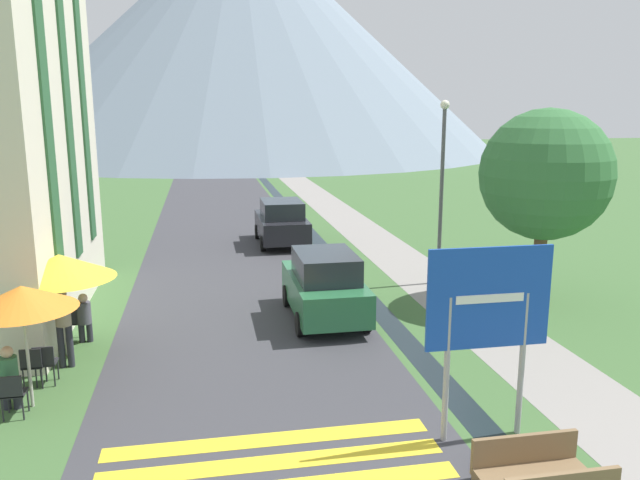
{
  "coord_description": "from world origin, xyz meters",
  "views": [
    {
      "loc": [
        -3.43,
        -5.17,
        5.46
      ],
      "look_at": [
        -0.57,
        10.0,
        2.19
      ],
      "focal_mm": 35.0,
      "sensor_mm": 36.0,
      "label": 1
    }
  ],
  "objects_px": {
    "footbridge": "(541,479)",
    "cafe_umbrella_front_orange": "(22,298)",
    "cafe_chair_far_left": "(73,321)",
    "cafe_chair_near_left": "(45,361)",
    "person_seated_far": "(9,374)",
    "person_seated_near": "(84,315)",
    "parked_car_far": "(282,222)",
    "cafe_chair_near_right": "(33,363)",
    "person_standing_terrace": "(64,322)",
    "road_sign": "(488,313)",
    "parked_car_near": "(325,286)",
    "streetlamp": "(442,178)",
    "tree_by_path": "(546,175)",
    "cafe_umbrella_middle_yellow": "(60,267)",
    "cafe_chair_nearest": "(13,392)"
  },
  "relations": [
    {
      "from": "road_sign",
      "to": "parked_car_near",
      "type": "xyz_separation_m",
      "value": [
        -1.45,
        6.45,
        -1.29
      ]
    },
    {
      "from": "parked_car_near",
      "to": "streetlamp",
      "type": "relative_size",
      "value": 0.68
    },
    {
      "from": "person_seated_far",
      "to": "person_seated_near",
      "type": "bearing_deg",
      "value": 77.25
    },
    {
      "from": "parked_car_far",
      "to": "cafe_chair_far_left",
      "type": "bearing_deg",
      "value": -122.31
    },
    {
      "from": "parked_car_near",
      "to": "tree_by_path",
      "type": "distance_m",
      "value": 6.89
    },
    {
      "from": "parked_car_far",
      "to": "person_seated_far",
      "type": "distance_m",
      "value": 14.88
    },
    {
      "from": "cafe_chair_far_left",
      "to": "cafe_chair_near_left",
      "type": "relative_size",
      "value": 1.0
    },
    {
      "from": "road_sign",
      "to": "tree_by_path",
      "type": "xyz_separation_m",
      "value": [
        4.86,
        6.81,
        1.45
      ]
    },
    {
      "from": "road_sign",
      "to": "parked_car_far",
      "type": "relative_size",
      "value": 0.84
    },
    {
      "from": "parked_car_far",
      "to": "person_standing_terrace",
      "type": "xyz_separation_m",
      "value": [
        -6.11,
        -11.44,
        0.1
      ]
    },
    {
      "from": "cafe_umbrella_front_orange",
      "to": "tree_by_path",
      "type": "xyz_separation_m",
      "value": [
        12.62,
        4.22,
        1.53
      ]
    },
    {
      "from": "person_standing_terrace",
      "to": "tree_by_path",
      "type": "xyz_separation_m",
      "value": [
        12.36,
        2.42,
        2.63
      ]
    },
    {
      "from": "person_standing_terrace",
      "to": "tree_by_path",
      "type": "distance_m",
      "value": 12.87
    },
    {
      "from": "footbridge",
      "to": "cafe_chair_near_right",
      "type": "distance_m",
      "value": 9.55
    },
    {
      "from": "cafe_umbrella_front_orange",
      "to": "tree_by_path",
      "type": "bearing_deg",
      "value": 18.5
    },
    {
      "from": "footbridge",
      "to": "cafe_umbrella_middle_yellow",
      "type": "relative_size",
      "value": 0.72
    },
    {
      "from": "cafe_chair_near_right",
      "to": "person_seated_far",
      "type": "height_order",
      "value": "person_seated_far"
    },
    {
      "from": "cafe_chair_far_left",
      "to": "parked_car_far",
      "type": "bearing_deg",
      "value": 30.55
    },
    {
      "from": "cafe_umbrella_front_orange",
      "to": "person_seated_far",
      "type": "bearing_deg",
      "value": -175.66
    },
    {
      "from": "cafe_chair_near_right",
      "to": "person_seated_near",
      "type": "height_order",
      "value": "person_seated_near"
    },
    {
      "from": "cafe_chair_near_right",
      "to": "cafe_umbrella_middle_yellow",
      "type": "bearing_deg",
      "value": 105.56
    },
    {
      "from": "cafe_umbrella_front_orange",
      "to": "person_seated_near",
      "type": "xyz_separation_m",
      "value": [
        0.4,
        3.28,
        -1.45
      ]
    },
    {
      "from": "cafe_umbrella_front_orange",
      "to": "person_seated_near",
      "type": "relative_size",
      "value": 1.96
    },
    {
      "from": "road_sign",
      "to": "footbridge",
      "type": "relative_size",
      "value": 1.94
    },
    {
      "from": "parked_car_near",
      "to": "cafe_chair_near_left",
      "type": "xyz_separation_m",
      "value": [
        -6.27,
        -2.95,
        -0.4
      ]
    },
    {
      "from": "person_seated_far",
      "to": "tree_by_path",
      "type": "height_order",
      "value": "tree_by_path"
    },
    {
      "from": "cafe_chair_near_left",
      "to": "person_seated_near",
      "type": "distance_m",
      "value": 2.39
    },
    {
      "from": "parked_car_far",
      "to": "cafe_umbrella_front_orange",
      "type": "bearing_deg",
      "value": -115.68
    },
    {
      "from": "person_seated_near",
      "to": "streetlamp",
      "type": "distance_m",
      "value": 10.99
    },
    {
      "from": "cafe_chair_near_left",
      "to": "cafe_chair_near_right",
      "type": "relative_size",
      "value": 1.0
    },
    {
      "from": "cafe_chair_near_right",
      "to": "person_seated_far",
      "type": "bearing_deg",
      "value": -75.31
    },
    {
      "from": "cafe_umbrella_front_orange",
      "to": "person_seated_far",
      "type": "distance_m",
      "value": 1.48
    },
    {
      "from": "cafe_chair_near_right",
      "to": "person_seated_near",
      "type": "bearing_deg",
      "value": 103.04
    },
    {
      "from": "cafe_chair_near_right",
      "to": "footbridge",
      "type": "bearing_deg",
      "value": -5.9
    },
    {
      "from": "footbridge",
      "to": "tree_by_path",
      "type": "distance_m",
      "value": 10.27
    },
    {
      "from": "person_standing_terrace",
      "to": "person_seated_near",
      "type": "height_order",
      "value": "person_standing_terrace"
    },
    {
      "from": "cafe_chair_nearest",
      "to": "streetlamp",
      "type": "height_order",
      "value": "streetlamp"
    },
    {
      "from": "cafe_chair_near_left",
      "to": "person_seated_far",
      "type": "relative_size",
      "value": 0.69
    },
    {
      "from": "parked_car_far",
      "to": "cafe_umbrella_middle_yellow",
      "type": "xyz_separation_m",
      "value": [
        -6.23,
        -10.8,
        1.16
      ]
    },
    {
      "from": "person_seated_far",
      "to": "person_seated_near",
      "type": "xyz_separation_m",
      "value": [
        0.75,
        3.3,
        -0.02
      ]
    },
    {
      "from": "road_sign",
      "to": "parked_car_near",
      "type": "distance_m",
      "value": 6.73
    },
    {
      "from": "cafe_chair_far_left",
      "to": "cafe_umbrella_middle_yellow",
      "type": "relative_size",
      "value": 0.36
    },
    {
      "from": "cafe_umbrella_middle_yellow",
      "to": "person_seated_near",
      "type": "relative_size",
      "value": 1.99
    },
    {
      "from": "footbridge",
      "to": "cafe_umbrella_front_orange",
      "type": "xyz_separation_m",
      "value": [
        -7.91,
        4.23,
        1.89
      ]
    },
    {
      "from": "parked_car_far",
      "to": "cafe_chair_near_left",
      "type": "height_order",
      "value": "parked_car_far"
    },
    {
      "from": "cafe_umbrella_front_orange",
      "to": "person_seated_near",
      "type": "distance_m",
      "value": 3.61
    },
    {
      "from": "person_seated_far",
      "to": "streetlamp",
      "type": "height_order",
      "value": "streetlamp"
    },
    {
      "from": "person_standing_terrace",
      "to": "parked_car_near",
      "type": "bearing_deg",
      "value": 18.79
    },
    {
      "from": "cafe_umbrella_front_orange",
      "to": "streetlamp",
      "type": "bearing_deg",
      "value": 31.99
    },
    {
      "from": "parked_car_far",
      "to": "cafe_chair_near_right",
      "type": "relative_size",
      "value": 4.65
    }
  ]
}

